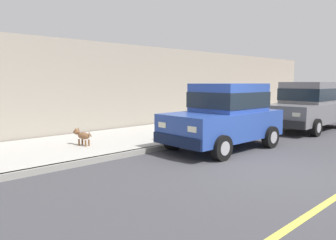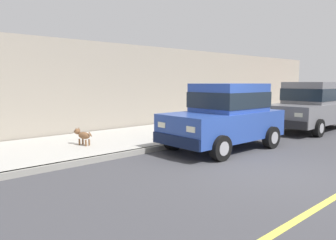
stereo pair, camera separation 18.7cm
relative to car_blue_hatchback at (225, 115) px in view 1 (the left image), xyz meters
The scene contains 7 objects.
ground_plane 2.62m from the car_blue_hatchback, 29.29° to the right, with size 80.00×80.00×0.00m, color #424247.
curb 1.84m from the car_blue_hatchback, 132.37° to the right, with size 0.16×64.00×0.14m, color gray.
sidewalk 3.25m from the car_blue_hatchback, 157.62° to the right, with size 3.60×64.00×0.14m, color #B7B5AD.
car_blue_hatchback is the anchor object (origin of this frame).
car_grey_sedan 5.39m from the car_blue_hatchback, 89.62° to the left, with size 2.12×4.65×1.92m.
dog_brown 4.13m from the car_blue_hatchback, 129.15° to the right, with size 0.75×0.30×0.49m.
building_facade 6.46m from the car_blue_hatchback, 140.88° to the left, with size 0.50×20.00×3.38m, color #9E9384.
Camera 1 is at (3.45, -6.27, 1.93)m, focal length 34.10 mm.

